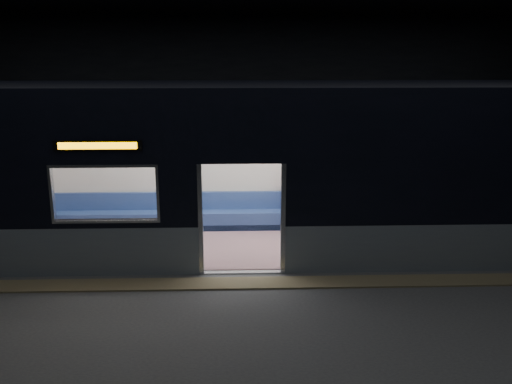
{
  "coord_description": "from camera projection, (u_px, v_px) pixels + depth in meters",
  "views": [
    {
      "loc": [
        -0.06,
        -8.24,
        3.87
      ],
      "look_at": [
        0.3,
        2.3,
        1.22
      ],
      "focal_mm": 38.0,
      "sensor_mm": 36.0,
      "label": 1
    }
  ],
  "objects": [
    {
      "name": "station_floor",
      "position": [
        243.0,
        298.0,
        8.93
      ],
      "size": [
        24.0,
        14.0,
        0.01
      ],
      "primitive_type": "cube",
      "color": "#47494C",
      "rests_on": "ground"
    },
    {
      "name": "station_envelope",
      "position": [
        241.0,
        70.0,
        8.04
      ],
      "size": [
        24.0,
        14.0,
        5.0
      ],
      "color": "black",
      "rests_on": "station_floor"
    },
    {
      "name": "tactile_strip",
      "position": [
        243.0,
        283.0,
        9.46
      ],
      "size": [
        22.8,
        0.5,
        0.03
      ],
      "primitive_type": "cube",
      "color": "#8C7F59",
      "rests_on": "station_floor"
    },
    {
      "name": "metro_car",
      "position": [
        241.0,
        159.0,
        10.95
      ],
      "size": [
        18.0,
        3.04,
        3.35
      ],
      "color": "gray",
      "rests_on": "station_floor"
    },
    {
      "name": "passenger",
      "position": [
        296.0,
        195.0,
        12.21
      ],
      "size": [
        0.42,
        0.72,
        1.43
      ],
      "rotation": [
        0.0,
        0.0,
        -0.0
      ],
      "color": "black",
      "rests_on": "metro_car"
    },
    {
      "name": "handbag",
      "position": [
        297.0,
        204.0,
        12.01
      ],
      "size": [
        0.33,
        0.3,
        0.14
      ],
      "primitive_type": "cube",
      "rotation": [
        0.0,
        0.0,
        -0.23
      ],
      "color": "black",
      "rests_on": "passenger"
    },
    {
      "name": "transit_map",
      "position": [
        415.0,
        162.0,
        12.43
      ],
      "size": [
        1.07,
        0.03,
        0.7
      ],
      "primitive_type": "cube",
      "color": "white",
      "rests_on": "metro_car"
    }
  ]
}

